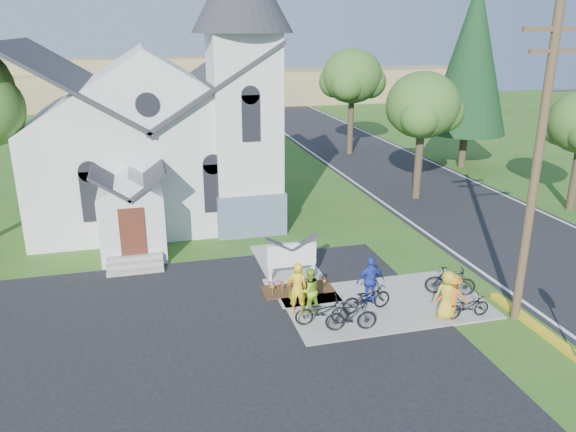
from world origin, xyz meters
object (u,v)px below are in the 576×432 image
object	(u,v)px
cyclist_0	(297,288)
cyclist_4	(447,295)
church_sign	(292,256)
cyclist_3	(452,296)
bike_4	(468,306)
bike_2	(366,298)
bike_1	(351,316)
bike_0	(322,311)
cyclist_1	(309,290)
utility_pole	(539,160)
bike_3	(450,281)
cyclist_2	(370,281)

from	to	relation	value
cyclist_0	cyclist_4	world-z (taller)	cyclist_0
church_sign	cyclist_0	world-z (taller)	cyclist_0
cyclist_3	bike_4	bearing A→B (deg)	-167.91
cyclist_4	bike_4	size ratio (longest dim) A/B	1.09
bike_2	bike_1	bearing A→B (deg)	129.23
bike_0	cyclist_4	world-z (taller)	cyclist_4
cyclist_1	cyclist_4	distance (m)	4.55
bike_1	utility_pole	bearing A→B (deg)	-86.31
cyclist_1	bike_4	bearing A→B (deg)	146.03
cyclist_3	bike_4	world-z (taller)	cyclist_3
cyclist_0	bike_1	bearing A→B (deg)	141.85
church_sign	cyclist_4	bearing A→B (deg)	-45.27
utility_pole	cyclist_3	distance (m)	5.10
bike_3	bike_4	xyz separation A→B (m)	(-0.31, -1.66, -0.12)
church_sign	bike_2	distance (m)	3.59
cyclist_2	cyclist_0	bearing A→B (deg)	-2.22
cyclist_1	bike_4	world-z (taller)	cyclist_1
utility_pole	bike_0	world-z (taller)	utility_pole
cyclist_0	bike_1	size ratio (longest dim) A/B	1.10
cyclist_3	bike_3	distance (m)	1.78
bike_2	cyclist_4	bearing A→B (deg)	-124.82
bike_3	bike_4	world-z (taller)	bike_3
cyclist_2	bike_0	bearing A→B (deg)	22.66
cyclist_2	cyclist_3	xyz separation A→B (m)	(2.21, -1.65, -0.08)
cyclist_1	cyclist_3	bearing A→B (deg)	145.18
utility_pole	cyclist_3	world-z (taller)	utility_pole
church_sign	bike_1	size ratio (longest dim) A/B	1.32
bike_2	bike_3	distance (m)	3.42
bike_2	bike_3	world-z (taller)	bike_3
cyclist_1	cyclist_0	bearing A→B (deg)	-18.26
bike_1	cyclist_3	xyz separation A→B (m)	(3.51, -0.08, 0.29)
cyclist_2	bike_3	distance (m)	3.09
cyclist_4	bike_1	bearing A→B (deg)	6.18
bike_3	cyclist_4	xyz separation A→B (m)	(-1.04, -1.52, 0.32)
cyclist_0	bike_0	distance (m)	1.20
church_sign	bike_1	world-z (taller)	church_sign
church_sign	bike_1	xyz separation A→B (m)	(0.84, -4.15, -0.48)
church_sign	bike_0	world-z (taller)	church_sign
bike_3	cyclist_4	bearing A→B (deg)	169.66
bike_3	cyclist_4	size ratio (longest dim) A/B	1.05
utility_pole	cyclist_2	world-z (taller)	utility_pole
cyclist_2	bike_4	world-z (taller)	cyclist_2
utility_pole	cyclist_1	xyz separation A→B (m)	(-6.66, 2.08, -4.56)
cyclist_4	church_sign	bearing A→B (deg)	-38.09
cyclist_0	cyclist_1	distance (m)	0.42
cyclist_0	cyclist_4	distance (m)	4.94
bike_0	bike_4	world-z (taller)	bike_0
bike_1	cyclist_4	distance (m)	3.34
cyclist_2	cyclist_3	bearing A→B (deg)	140.54
bike_4	cyclist_3	bearing A→B (deg)	77.25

